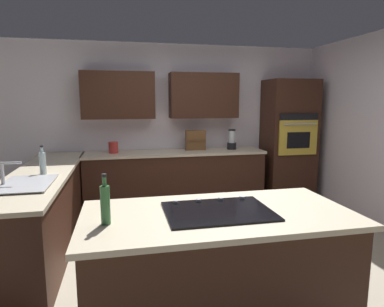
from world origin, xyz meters
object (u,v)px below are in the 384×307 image
at_px(blender, 232,141).
at_px(sink_unit, 25,183).
at_px(dish_soap_bottle, 43,162).
at_px(cooktop, 218,211).
at_px(oil_bottle, 105,204).
at_px(kettle, 113,147).
at_px(spice_rack, 196,140).
at_px(wall_oven, 288,141).

bearing_deg(blender, sink_unit, 34.44).
bearing_deg(sink_unit, dish_soap_bottle, -96.95).
bearing_deg(cooktop, oil_bottle, 5.77).
bearing_deg(kettle, spice_rack, -177.80).
bearing_deg(wall_oven, spice_rack, -3.01).
bearing_deg(wall_oven, sink_unit, 26.11).
xyz_separation_m(spice_rack, oil_bottle, (1.29, 3.08, -0.02)).
bearing_deg(spice_rack, kettle, 2.20).
height_order(sink_unit, blender, blender).
bearing_deg(blender, cooktop, 69.38).
height_order(wall_oven, cooktop, wall_oven).
distance_m(spice_rack, kettle, 1.30).
bearing_deg(wall_oven, kettle, -0.68).
distance_m(sink_unit, cooktop, 1.92).
bearing_deg(oil_bottle, kettle, -89.80).
height_order(sink_unit, dish_soap_bottle, dish_soap_bottle).
height_order(blender, kettle, blender).
relative_size(wall_oven, dish_soap_bottle, 6.43).
bearing_deg(spice_rack, sink_unit, 42.24).
bearing_deg(kettle, blender, -180.00).
height_order(spice_rack, kettle, spice_rack).
bearing_deg(oil_bottle, cooktop, -174.23).
distance_m(cooktop, spice_rack, 3.05).
height_order(blender, spice_rack, blender).
distance_m(cooktop, dish_soap_bottle, 2.20).
height_order(cooktop, dish_soap_bottle, dish_soap_bottle).
bearing_deg(kettle, wall_oven, 179.32).
bearing_deg(sink_unit, cooktop, 144.68).
relative_size(cooktop, spice_rack, 2.37).
relative_size(wall_oven, cooktop, 2.68).
distance_m(blender, spice_rack, 0.60).
bearing_deg(cooktop, wall_oven, -125.89).
bearing_deg(kettle, sink_unit, 67.03).
height_order(sink_unit, spice_rack, spice_rack).
height_order(sink_unit, kettle, sink_unit).
relative_size(kettle, oil_bottle, 0.52).
relative_size(kettle, dish_soap_bottle, 0.54).
distance_m(dish_soap_bottle, oil_bottle, 1.82).
xyz_separation_m(cooktop, spice_rack, (-0.51, -3.00, 0.15)).
bearing_deg(dish_soap_bottle, blender, -152.62).
distance_m(cooktop, kettle, 3.05).
distance_m(wall_oven, sink_unit, 4.10).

